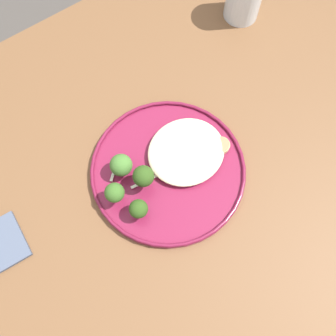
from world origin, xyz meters
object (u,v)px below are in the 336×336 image
Objects in this scene: dinner_plate at (168,170)px; seared_scallop_left_edge at (221,145)px; seared_scallop_right_edge at (200,136)px; seared_scallop_half_hidden at (190,164)px; broccoli_floret_center_pile at (121,165)px; broccoli_floret_front_edge at (139,209)px; broccoli_floret_tall_stalk at (115,193)px; broccoli_floret_split_head at (143,176)px; seared_scallop_center_golden at (208,158)px.

dinner_plate is 0.11m from seared_scallop_left_edge.
seared_scallop_right_edge reaches higher than seared_scallop_left_edge.
broccoli_floret_center_pile reaches higher than seared_scallop_half_hidden.
broccoli_floret_front_edge is at bearing 5.69° from seared_scallop_left_edge.
broccoli_floret_center_pile is 0.91× the size of broccoli_floret_tall_stalk.
seared_scallop_half_hidden is at bearing 35.22° from seared_scallop_right_edge.
seared_scallop_right_edge is 0.19m from broccoli_floret_front_edge.
seared_scallop_left_edge is 0.62× the size of broccoli_floret_center_pile.
seared_scallop_right_edge is 0.14m from broccoli_floret_split_head.
broccoli_floret_tall_stalk reaches higher than seared_scallop_right_edge.
seared_scallop_half_hidden is at bearing -169.72° from broccoli_floret_front_edge.
seared_scallop_right_edge reaches higher than seared_scallop_half_hidden.
broccoli_floret_center_pile reaches higher than dinner_plate.
seared_scallop_left_edge reaches higher than dinner_plate.
broccoli_floret_split_head is at bearing -2.38° from dinner_plate.
broccoli_floret_front_edge is 0.06m from broccoli_floret_split_head.
seared_scallop_center_golden is at bearing 160.35° from dinner_plate.
dinner_plate is 0.07m from broccoli_floret_split_head.
broccoli_floret_tall_stalk reaches higher than broccoli_floret_center_pile.
broccoli_floret_split_head is 0.06m from broccoli_floret_tall_stalk.
seared_scallop_right_edge is (0.02, -0.04, 0.00)m from seared_scallop_left_edge.
seared_scallop_center_golden is 0.04m from seared_scallop_left_edge.
broccoli_floret_tall_stalk is at bearing -8.60° from seared_scallop_half_hidden.
broccoli_floret_tall_stalk is at bearing -3.51° from broccoli_floret_split_head.
broccoli_floret_tall_stalk is (0.04, 0.04, 0.01)m from broccoli_floret_center_pile.
seared_scallop_half_hidden is at bearing 150.29° from broccoli_floret_center_pile.
broccoli_floret_split_head is at bearing -11.82° from seared_scallop_half_hidden.
dinner_plate is 0.09m from broccoli_floret_center_pile.
broccoli_floret_split_head is (-0.04, -0.04, 0.01)m from broccoli_floret_front_edge.
seared_scallop_right_edge is 0.73× the size of broccoli_floret_front_edge.
broccoli_floret_center_pile is at bearing -9.45° from seared_scallop_right_edge.
broccoli_floret_tall_stalk is at bearing -6.70° from seared_scallop_left_edge.
broccoli_floret_front_edge is at bearing 4.85° from seared_scallop_center_golden.
broccoli_floret_center_pile is (0.14, -0.07, 0.02)m from seared_scallop_center_golden.
seared_scallop_center_golden is at bearing 70.58° from seared_scallop_right_edge.
seared_scallop_half_hidden is 0.13m from broccoli_floret_center_pile.
broccoli_floret_front_edge is 0.83× the size of broccoli_floret_tall_stalk.
broccoli_floret_center_pile is 0.06m from broccoli_floret_tall_stalk.
seared_scallop_center_golden is 1.04× the size of seared_scallop_left_edge.
seared_scallop_right_edge is (-0.09, -0.02, 0.01)m from dinner_plate.
dinner_plate is 8.18× the size of seared_scallop_right_edge.
broccoli_floret_center_pile reaches higher than seared_scallop_center_golden.
broccoli_floret_center_pile is (0.16, -0.03, 0.02)m from seared_scallop_right_edge.
seared_scallop_left_edge is 0.54× the size of broccoli_floret_split_head.
seared_scallop_left_edge is at bearing -174.31° from broccoli_floret_front_edge.
seared_scallop_center_golden is 0.65× the size of broccoli_floret_center_pile.
broccoli_floret_front_edge is 0.05m from broccoli_floret_tall_stalk.
dinner_plate is 8.76× the size of seared_scallop_left_edge.
seared_scallop_left_edge is at bearing 172.16° from broccoli_floret_split_head.
broccoli_floret_tall_stalk is (0.15, -0.02, 0.03)m from seared_scallop_half_hidden.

